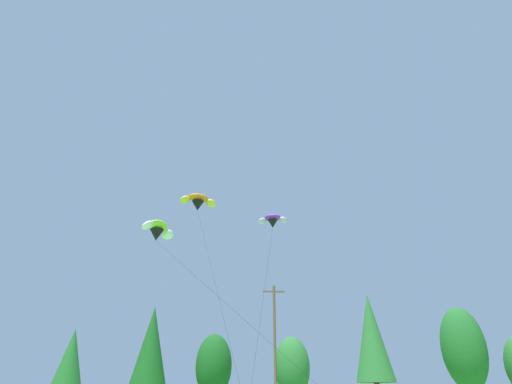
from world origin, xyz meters
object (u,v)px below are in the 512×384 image
Objects in this scene: utility_pole at (275,347)px; parafoil_kite_far_purple at (273,221)px; parafoil_kite_mid_lime_white at (158,230)px; parafoil_kite_high_orange at (198,202)px.

utility_pole is 0.72× the size of parafoil_kite_far_purple.
utility_pole is at bearing 35.70° from parafoil_kite_mid_lime_white.
parafoil_kite_mid_lime_white reaches higher than utility_pole.
parafoil_kite_mid_lime_white is 11.18m from parafoil_kite_far_purple.
parafoil_kite_high_orange is at bearing 158.37° from parafoil_kite_far_purple.
utility_pole is 16.08m from parafoil_kite_mid_lime_white.
parafoil_kite_far_purple is at bearing 16.89° from parafoil_kite_mid_lime_white.
parafoil_kite_high_orange reaches higher than utility_pole.
parafoil_kite_high_orange is 1.20× the size of parafoil_kite_far_purple.
parafoil_kite_high_orange is 8.80m from parafoil_kite_mid_lime_white.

